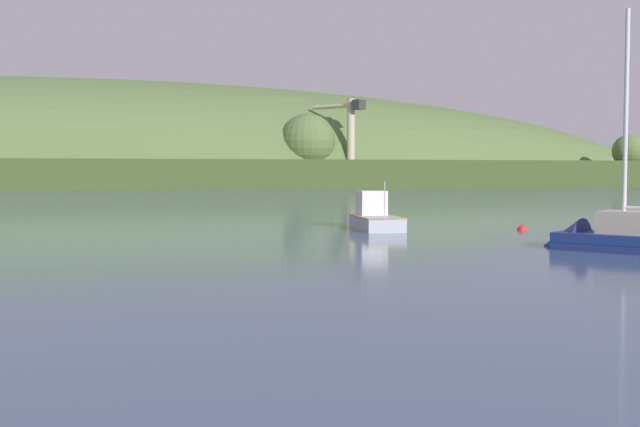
{
  "coord_description": "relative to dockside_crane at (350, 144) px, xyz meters",
  "views": [
    {
      "loc": [
        -3.28,
        -5.42,
        3.58
      ],
      "look_at": [
        1.7,
        26.4,
        1.86
      ],
      "focal_mm": 44.45,
      "sensor_mm": 36.0,
      "label": 1
    }
  ],
  "objects": [
    {
      "name": "far_shoreline_hill",
      "position": [
        -59.65,
        31.79,
        -9.26
      ],
      "size": [
        433.27,
        134.01,
        53.36
      ],
      "rotation": [
        0.0,
        0.0,
        0.1
      ],
      "color": "#3C4E24",
      "rests_on": "ground"
    },
    {
      "name": "dockside_crane",
      "position": [
        0.0,
        0.0,
        0.0
      ],
      "size": [
        10.63,
        12.36,
        19.66
      ],
      "rotation": [
        0.0,
        0.0,
        2.26
      ],
      "color": "#4C4C51",
      "rests_on": "ground"
    },
    {
      "name": "sailboat_near_mooring",
      "position": [
        -15.02,
        -141.04,
        -9.38
      ],
      "size": [
        7.75,
        8.27,
        12.14
      ],
      "rotation": [
        0.0,
        0.0,
        2.29
      ],
      "color": "navy",
      "rests_on": "ground"
    },
    {
      "name": "fishing_boat_moored",
      "position": [
        -23.06,
        -126.12,
        -9.13
      ],
      "size": [
        2.4,
        5.99,
        3.8
      ],
      "rotation": [
        0.0,
        0.0,
        1.58
      ],
      "color": "#ADB2BC",
      "rests_on": "ground"
    },
    {
      "name": "mooring_buoy_midchannel",
      "position": [
        -14.35,
        -128.38,
        -9.62
      ],
      "size": [
        0.59,
        0.59,
        0.67
      ],
      "color": "red",
      "rests_on": "ground"
    }
  ]
}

